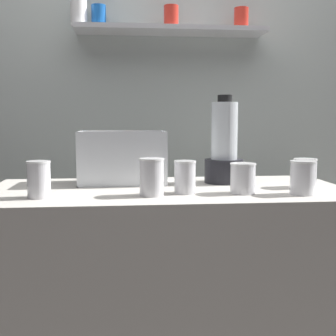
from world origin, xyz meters
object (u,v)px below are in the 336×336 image
(blender_pitcher, at_px, (224,150))
(juice_cup_mango_rightmost, at_px, (305,174))
(carrot_display_bin, at_px, (121,167))
(juice_cup_mango_right, at_px, (243,179))
(juice_cup_orange_far_left, at_px, (39,182))
(juice_cup_carrot_middle, at_px, (185,179))
(juice_cup_beet_far_right, at_px, (302,179))
(juice_cup_carrot_left, at_px, (152,179))

(blender_pitcher, xyz_separation_m, juice_cup_mango_rightmost, (0.29, -0.16, -0.09))
(carrot_display_bin, relative_size, juice_cup_mango_right, 3.22)
(juice_cup_orange_far_left, relative_size, juice_cup_mango_right, 1.15)
(juice_cup_carrot_middle, height_order, juice_cup_mango_right, juice_cup_carrot_middle)
(carrot_display_bin, distance_m, juice_cup_mango_right, 0.53)
(carrot_display_bin, xyz_separation_m, juice_cup_orange_far_left, (-0.28, -0.31, -0.01))
(juice_cup_orange_far_left, bearing_deg, juice_cup_carrot_middle, 4.27)
(juice_cup_orange_far_left, height_order, juice_cup_beet_far_right, juice_cup_orange_far_left)
(blender_pitcher, xyz_separation_m, juice_cup_orange_far_left, (-0.71, -0.28, -0.09))
(blender_pitcher, distance_m, juice_cup_mango_right, 0.28)
(carrot_display_bin, relative_size, juice_cup_beet_far_right, 2.93)
(blender_pitcher, xyz_separation_m, juice_cup_carrot_middle, (-0.20, -0.25, -0.09))
(carrot_display_bin, bearing_deg, juice_cup_carrot_left, -69.75)
(juice_cup_beet_far_right, bearing_deg, juice_cup_mango_right, 167.70)
(juice_cup_orange_far_left, bearing_deg, juice_cup_mango_right, 1.49)
(juice_cup_carrot_middle, height_order, juice_cup_mango_rightmost, juice_cup_carrot_middle)
(carrot_display_bin, distance_m, blender_pitcher, 0.44)
(juice_cup_orange_far_left, height_order, juice_cup_carrot_middle, juice_cup_orange_far_left)
(carrot_display_bin, height_order, juice_cup_mango_rightmost, carrot_display_bin)
(juice_cup_orange_far_left, height_order, juice_cup_mango_right, juice_cup_orange_far_left)
(juice_cup_carrot_middle, height_order, juice_cup_beet_far_right, juice_cup_beet_far_right)
(blender_pitcher, height_order, juice_cup_beet_far_right, blender_pitcher)
(juice_cup_carrot_left, relative_size, juice_cup_mango_right, 1.20)
(juice_cup_carrot_left, relative_size, juice_cup_beet_far_right, 1.09)
(juice_cup_carrot_middle, relative_size, juice_cup_beet_far_right, 0.98)
(blender_pitcher, xyz_separation_m, juice_cup_beet_far_right, (0.22, -0.31, -0.09))
(juice_cup_orange_far_left, xyz_separation_m, juice_cup_mango_rightmost, (1.00, 0.13, -0.00))
(juice_cup_orange_far_left, bearing_deg, blender_pitcher, 21.76)
(juice_cup_carrot_middle, xyz_separation_m, juice_cup_mango_right, (0.21, -0.02, -0.00))
(juice_cup_carrot_middle, bearing_deg, juice_cup_orange_far_left, -175.73)
(juice_cup_mango_right, bearing_deg, juice_cup_carrot_left, -177.27)
(blender_pitcher, xyz_separation_m, juice_cup_carrot_left, (-0.32, -0.28, -0.08))
(juice_cup_mango_right, distance_m, juice_cup_mango_rightmost, 0.30)
(juice_cup_carrot_left, xyz_separation_m, juice_cup_carrot_middle, (0.12, 0.04, -0.00))
(juice_cup_carrot_middle, bearing_deg, juice_cup_mango_rightmost, 10.41)
(juice_cup_carrot_left, bearing_deg, juice_cup_carrot_middle, 16.01)
(carrot_display_bin, relative_size, juice_cup_orange_far_left, 2.79)
(juice_cup_orange_far_left, xyz_separation_m, juice_cup_carrot_left, (0.39, 0.00, 0.00))
(juice_cup_carrot_middle, xyz_separation_m, juice_cup_beet_far_right, (0.42, -0.06, 0.00))
(carrot_display_bin, height_order, juice_cup_beet_far_right, carrot_display_bin)
(juice_cup_carrot_left, bearing_deg, juice_cup_mango_rightmost, 11.55)
(juice_cup_carrot_left, distance_m, juice_cup_mango_rightmost, 0.63)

